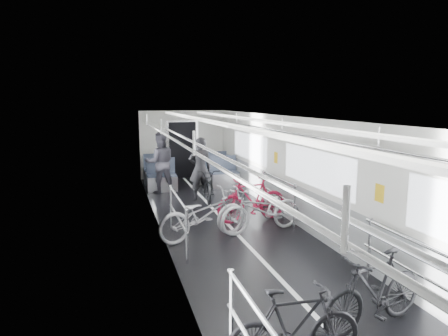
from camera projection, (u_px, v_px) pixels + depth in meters
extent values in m
cube|color=black|center=(245.00, 242.00, 7.81)|extent=(3.00, 14.00, 0.01)
cube|color=white|center=(246.00, 119.00, 7.41)|extent=(3.00, 14.00, 0.02)
cube|color=silver|center=(167.00, 187.00, 7.21)|extent=(0.02, 14.00, 2.40)
cube|color=silver|center=(316.00, 178.00, 8.01)|extent=(0.02, 14.00, 2.40)
cube|color=silver|center=(182.00, 144.00, 14.25)|extent=(3.00, 0.02, 2.40)
cube|color=white|center=(245.00, 242.00, 7.81)|extent=(0.08, 13.80, 0.01)
cube|color=gray|center=(170.00, 227.00, 7.34)|extent=(0.01, 13.90, 0.90)
cube|color=gray|center=(314.00, 215.00, 8.13)|extent=(0.01, 13.90, 0.90)
cube|color=white|center=(169.00, 176.00, 7.18)|extent=(0.01, 10.80, 0.75)
cube|color=white|center=(315.00, 169.00, 7.97)|extent=(0.01, 10.80, 0.75)
cube|color=white|center=(218.00, 123.00, 7.27)|extent=(0.14, 13.40, 0.05)
cube|color=white|center=(274.00, 122.00, 7.57)|extent=(0.14, 13.40, 0.05)
cube|color=black|center=(183.00, 150.00, 14.23)|extent=(0.95, 0.10, 2.00)
imported|color=black|center=(294.00, 328.00, 4.09)|extent=(1.50, 0.50, 0.89)
imported|color=#AFAEB3|center=(203.00, 215.00, 7.94)|extent=(2.02, 1.13, 1.01)
imported|color=black|center=(375.00, 290.00, 4.81)|extent=(1.68, 0.80, 0.97)
imported|color=#AFB0B4|center=(262.00, 209.00, 8.37)|extent=(1.98, 0.98, 0.99)
imported|color=maroon|center=(252.00, 199.00, 9.11)|extent=(1.79, 0.72, 1.05)
imported|color=black|center=(207.00, 184.00, 11.08)|extent=(0.80, 1.81, 0.92)
imported|color=black|center=(200.00, 169.00, 11.07)|extent=(0.65, 0.43, 1.76)
imported|color=#2C2A32|center=(160.00, 163.00, 11.91)|extent=(0.90, 0.70, 1.83)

